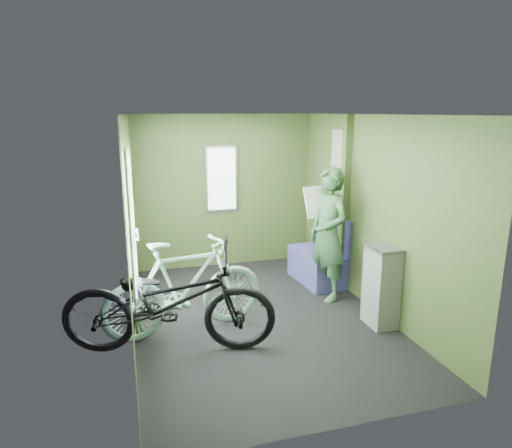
{
  "coord_description": "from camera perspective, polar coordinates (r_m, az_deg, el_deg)",
  "views": [
    {
      "loc": [
        -1.38,
        -4.69,
        2.33
      ],
      "look_at": [
        0.0,
        0.1,
        1.1
      ],
      "focal_mm": 32.0,
      "sensor_mm": 36.0,
      "label": 1
    }
  ],
  "objects": [
    {
      "name": "room",
      "position": [
        4.99,
        -0.22,
        3.56
      ],
      "size": [
        4.0,
        4.02,
        2.31
      ],
      "color": "black",
      "rests_on": "ground"
    },
    {
      "name": "bicycle_black",
      "position": [
        4.79,
        -10.56,
        -15.49
      ],
      "size": [
        2.22,
        1.31,
        1.17
      ],
      "primitive_type": "imported",
      "rotation": [
        0.0,
        -0.12,
        1.34
      ],
      "color": "black",
      "rests_on": "ground"
    },
    {
      "name": "waste_box",
      "position": [
        5.26,
        15.41,
        -7.48
      ],
      "size": [
        0.27,
        0.38,
        0.92
      ],
      "primitive_type": "cube",
      "color": "gray",
      "rests_on": "ground"
    },
    {
      "name": "passenger",
      "position": [
        5.77,
        8.99,
        -1.28
      ],
      "size": [
        0.53,
        0.74,
        1.67
      ],
      "rotation": [
        0.0,
        0.0,
        -1.34
      ],
      "color": "#315B39",
      "rests_on": "ground"
    },
    {
      "name": "bicycle_mint",
      "position": [
        5.14,
        -8.65,
        -13.27
      ],
      "size": [
        1.84,
        0.87,
        1.09
      ],
      "primitive_type": "imported",
      "rotation": [
        0.0,
        -0.07,
        1.74
      ],
      "color": "#84BAAA",
      "rests_on": "ground"
    },
    {
      "name": "bench_seat",
      "position": [
        6.46,
        7.87,
        -4.77
      ],
      "size": [
        0.57,
        0.94,
        0.95
      ],
      "rotation": [
        0.0,
        0.0,
        0.09
      ],
      "color": "navy",
      "rests_on": "ground"
    }
  ]
}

